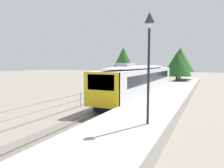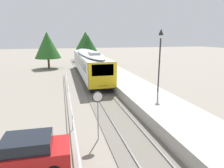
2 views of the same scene
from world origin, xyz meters
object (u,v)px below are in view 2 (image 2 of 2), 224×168
Objects in this scene: commuter_train at (89,62)px; parked_hatchback_red at (23,153)px; platform_lamp_mid_platform at (160,49)px; speed_limit_sign at (98,104)px.

parked_hatchback_red is (-5.54, -19.69, -1.36)m from commuter_train.
platform_lamp_mid_platform reaches higher than parked_hatchback_red.
speed_limit_sign is 4.19m from parked_hatchback_red.
platform_lamp_mid_platform reaches higher than commuter_train.
commuter_train reaches higher than parked_hatchback_red.
speed_limit_sign reaches higher than parked_hatchback_red.
parked_hatchback_red is (-3.55, -1.77, -1.33)m from speed_limit_sign.
parked_hatchback_red is at bearing -153.47° from speed_limit_sign.
commuter_train is 4.81× the size of parked_hatchback_red.
platform_lamp_mid_platform is 1.32× the size of parked_hatchback_red.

